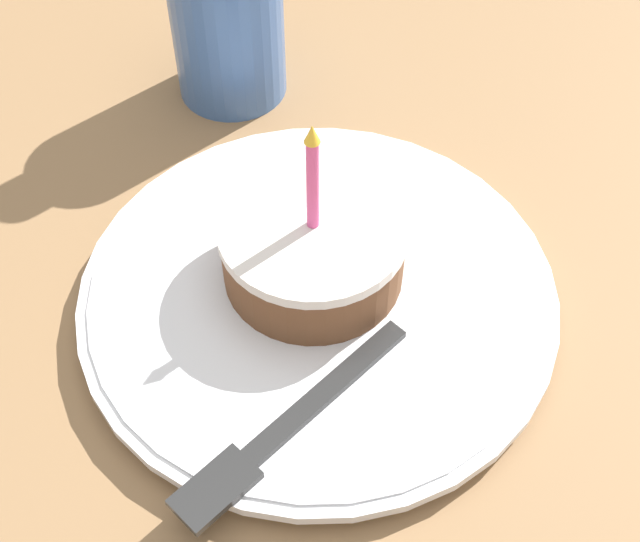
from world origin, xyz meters
The scene contains 5 objects.
ground_plane centered at (0.00, 0.00, -0.02)m, with size 2.40×2.40×0.04m.
plate centered at (0.00, -0.01, 0.01)m, with size 0.29×0.29×0.02m.
cake_slice centered at (0.01, -0.01, 0.04)m, with size 0.11×0.11×0.12m.
fork centered at (-0.09, 0.04, 0.02)m, with size 0.09×0.15×0.00m.
bottle centered at (0.22, -0.01, 0.07)m, with size 0.08×0.08×0.17m.
Camera 1 is at (-0.31, 0.09, 0.44)m, focal length 50.00 mm.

